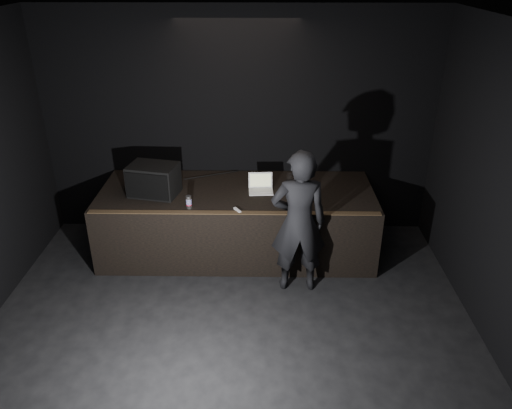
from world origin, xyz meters
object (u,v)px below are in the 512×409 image
object	(u,v)px
laptop	(261,186)
person	(299,222)
beer_can	(189,202)
stage_riser	(237,221)
stage_monitor	(154,180)

from	to	relation	value
laptop	person	bearing A→B (deg)	-66.03
beer_can	person	distance (m)	1.52
stage_riser	stage_monitor	bearing A→B (deg)	-173.37
stage_monitor	laptop	xyz separation A→B (m)	(1.52, 0.15, -0.16)
beer_can	person	world-z (taller)	person
stage_monitor	laptop	size ratio (longest dim) A/B	2.05
stage_monitor	laptop	bearing A→B (deg)	17.58
stage_monitor	beer_can	distance (m)	0.72
stage_riser	laptop	bearing A→B (deg)	2.44
laptop	stage_riser	bearing A→B (deg)	179.25
stage_riser	beer_can	distance (m)	1.03
beer_can	stage_monitor	bearing A→B (deg)	141.94
laptop	person	size ratio (longest dim) A/B	0.18
stage_riser	laptop	world-z (taller)	laptop
stage_riser	person	bearing A→B (deg)	-48.32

